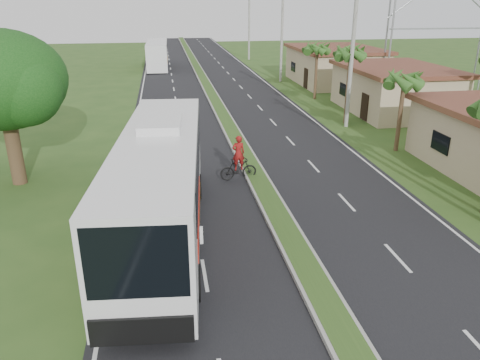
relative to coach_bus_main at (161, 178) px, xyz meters
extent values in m
plane|color=#2D4D1C|center=(4.81, -3.18, -2.41)|extent=(180.00, 180.00, 0.00)
cube|color=black|center=(4.81, 16.82, -2.40)|extent=(14.00, 160.00, 0.02)
cube|color=gray|center=(4.81, 16.82, -2.31)|extent=(1.20, 160.00, 0.17)
cube|color=#2D4D1C|center=(4.81, 16.82, -2.22)|extent=(0.95, 160.00, 0.02)
cube|color=silver|center=(-1.89, 16.82, -2.41)|extent=(0.12, 160.00, 0.01)
cube|color=silver|center=(11.51, 16.82, -2.41)|extent=(0.12, 160.00, 0.01)
cube|color=tan|center=(18.81, 18.82, -0.73)|extent=(7.00, 10.00, 3.35)
cube|color=#50211C|center=(18.81, 18.82, 1.10)|extent=(7.60, 10.60, 0.32)
cube|color=tan|center=(18.81, 32.82, -0.66)|extent=(8.00, 11.00, 3.50)
cube|color=#50211C|center=(18.81, 32.82, 1.25)|extent=(8.60, 11.60, 0.32)
cylinder|color=#473321|center=(14.21, 8.82, -0.11)|extent=(0.26, 0.26, 4.60)
cylinder|color=#473321|center=(13.61, 15.82, 0.29)|extent=(0.26, 0.26, 5.40)
cylinder|color=#473321|center=(14.11, 24.82, -0.01)|extent=(0.26, 0.26, 4.80)
cylinder|color=#473321|center=(-7.19, 6.82, -0.41)|extent=(0.70, 0.70, 4.00)
ellipsoid|color=#103C10|center=(-7.19, 6.82, 2.79)|extent=(6.00, 6.00, 4.68)
sphere|color=#103C10|center=(-5.99, 5.82, 2.49)|extent=(3.40, 3.40, 3.40)
cylinder|color=gray|center=(13.31, 14.82, 3.59)|extent=(0.28, 0.28, 12.00)
cylinder|color=gray|center=(13.31, 34.82, 3.09)|extent=(0.28, 0.28, 11.00)
cylinder|color=gray|center=(13.31, 54.82, 2.84)|extent=(0.28, 0.28, 10.50)
cylinder|color=gray|center=(21.81, 26.32, 3.59)|extent=(0.18, 0.18, 12.00)
cylinder|color=gray|center=(21.81, 27.32, 3.59)|extent=(0.18, 0.18, 12.00)
cube|color=gray|center=(26.81, 26.82, 3.59)|extent=(10.00, 0.14, 0.14)
cube|color=white|center=(-0.01, -0.07, -0.12)|extent=(3.99, 13.75, 3.56)
cube|color=black|center=(0.05, 0.61, 0.66)|extent=(3.81, 11.05, 1.42)
cube|color=black|center=(-0.59, -6.76, 0.45)|extent=(2.54, 0.36, 1.99)
cube|color=#B61B0F|center=(-0.12, -1.42, -0.83)|extent=(3.37, 6.10, 0.62)
cube|color=#FAB115|center=(0.02, 0.27, -1.12)|extent=(3.16, 3.63, 0.28)
cube|color=white|center=(0.11, 1.28, 1.82)|extent=(1.81, 2.84, 0.32)
cylinder|color=black|center=(-1.65, -4.23, -1.82)|extent=(0.46, 1.20, 1.17)
cylinder|color=black|center=(0.89, -4.45, -1.82)|extent=(0.46, 1.20, 1.17)
cylinder|color=black|center=(-0.96, 3.65, -1.82)|extent=(0.46, 1.20, 1.17)
cylinder|color=black|center=(1.58, 3.42, -1.82)|extent=(0.46, 1.20, 1.17)
cube|color=white|center=(-0.28, 47.86, -0.62)|extent=(2.76, 11.82, 3.28)
cube|color=black|center=(-0.27, 48.37, 0.36)|extent=(2.76, 8.75, 1.11)
cube|color=orange|center=(-0.30, 46.84, -1.24)|extent=(2.71, 5.68, 0.36)
cylinder|color=black|center=(-1.49, 43.02, -1.92)|extent=(0.32, 0.99, 0.98)
cylinder|color=black|center=(0.76, 42.98, -1.92)|extent=(0.32, 0.99, 0.98)
cylinder|color=black|center=(-1.33, 52.23, -1.92)|extent=(0.32, 0.99, 0.98)
cylinder|color=black|center=(0.92, 52.19, -1.92)|extent=(0.32, 0.99, 0.98)
imported|color=black|center=(3.85, 5.47, -1.83)|extent=(1.96, 0.74, 1.15)
imported|color=maroon|center=(3.85, 5.47, -0.96)|extent=(0.70, 0.50, 1.81)
camera|label=1|loc=(0.31, -16.79, 6.39)|focal=35.00mm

